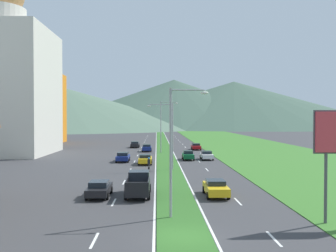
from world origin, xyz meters
TOP-DOWN VIEW (x-y plane):
  - ground_plane at (0.00, 0.00)m, footprint 600.00×600.00m
  - grass_median at (0.00, 60.00)m, footprint 3.20×240.00m
  - grass_verge_right at (20.60, 60.00)m, footprint 24.00×240.00m
  - lane_dash_left_2 at (-5.10, -0.48)m, footprint 0.16×2.80m
  - lane_dash_left_3 at (-5.10, 9.29)m, footprint 0.16×2.80m
  - lane_dash_left_4 at (-5.10, 19.05)m, footprint 0.16×2.80m
  - lane_dash_left_5 at (-5.10, 28.81)m, footprint 0.16×2.80m
  - lane_dash_left_6 at (-5.10, 38.57)m, footprint 0.16×2.80m
  - lane_dash_left_7 at (-5.10, 48.33)m, footprint 0.16×2.80m
  - lane_dash_left_8 at (-5.10, 58.10)m, footprint 0.16×2.80m
  - lane_dash_left_9 at (-5.10, 67.86)m, footprint 0.16×2.80m
  - lane_dash_left_10 at (-5.10, 77.62)m, footprint 0.16×2.80m
  - lane_dash_left_11 at (-5.10, 87.38)m, footprint 0.16×2.80m
  - lane_dash_left_12 at (-5.10, 97.14)m, footprint 0.16×2.80m
  - lane_dash_left_13 at (-5.10, 106.91)m, footprint 0.16×2.80m
  - lane_dash_left_14 at (-5.10, 116.67)m, footprint 0.16×2.80m
  - lane_dash_left_15 at (-5.10, 126.43)m, footprint 0.16×2.80m
  - lane_dash_right_2 at (5.10, -0.48)m, footprint 0.16×2.80m
  - lane_dash_right_3 at (5.10, 9.29)m, footprint 0.16×2.80m
  - lane_dash_right_4 at (5.10, 19.05)m, footprint 0.16×2.80m
  - lane_dash_right_5 at (5.10, 28.81)m, footprint 0.16×2.80m
  - lane_dash_right_6 at (5.10, 38.57)m, footprint 0.16×2.80m
  - lane_dash_right_7 at (5.10, 48.33)m, footprint 0.16×2.80m
  - lane_dash_right_8 at (5.10, 58.10)m, footprint 0.16×2.80m
  - lane_dash_right_9 at (5.10, 67.86)m, footprint 0.16×2.80m
  - lane_dash_right_10 at (5.10, 77.62)m, footprint 0.16×2.80m
  - lane_dash_right_11 at (5.10, 87.38)m, footprint 0.16×2.80m
  - lane_dash_right_12 at (5.10, 97.14)m, footprint 0.16×2.80m
  - lane_dash_right_13 at (5.10, 106.91)m, footprint 0.16×2.80m
  - lane_dash_right_14 at (5.10, 116.67)m, footprint 0.16×2.80m
  - lane_dash_right_15 at (5.10, 126.43)m, footprint 0.16×2.80m
  - edge_line_median_left at (-1.75, 60.00)m, footprint 0.16×240.00m
  - edge_line_median_right at (1.75, 60.00)m, footprint 0.16×240.00m
  - midrise_colored at (-35.78, 83.10)m, footprint 15.81×15.81m
  - hill_far_left at (-67.51, 234.85)m, footprint 200.85×200.85m
  - hill_far_center at (11.96, 280.18)m, footprint 207.62×207.62m
  - hill_far_right at (60.32, 285.38)m, footprint 237.72×237.72m
  - street_lamp_near at (-0.33, 4.28)m, footprint 2.69×0.28m
  - street_lamp_mid at (0.10, 28.83)m, footprint 3.48×0.44m
  - street_lamp_far at (-0.41, 53.37)m, footprint 3.47×0.53m
  - car_0 at (-6.62, 11.59)m, footprint 1.96×4.57m
  - car_1 at (-6.65, 67.14)m, footprint 2.01×4.31m
  - car_3 at (6.86, 60.40)m, footprint 2.00×4.06m
  - car_4 at (-3.63, 56.58)m, footprint 1.94×4.06m
  - car_5 at (-3.31, 35.04)m, footprint 2.03×4.58m
  - car_6 at (3.56, 40.85)m, footprint 1.87×4.19m
  - car_7 at (3.62, 11.57)m, footprint 1.96×4.50m
  - car_8 at (-6.92, 38.53)m, footprint 2.04×4.61m
  - car_9 at (6.64, 41.07)m, footprint 1.95×4.20m
  - pickup_truck_0 at (-3.23, 12.10)m, footprint 2.18×5.40m
  - motorcycle_rider at (-2.61, 27.73)m, footprint 0.36×2.00m

SIDE VIEW (x-z plane):
  - ground_plane at x=0.00m, z-range 0.00..0.00m
  - lane_dash_left_2 at x=-5.10m, z-range 0.00..0.01m
  - lane_dash_left_3 at x=-5.10m, z-range 0.00..0.01m
  - lane_dash_left_4 at x=-5.10m, z-range 0.00..0.01m
  - lane_dash_left_5 at x=-5.10m, z-range 0.00..0.01m
  - lane_dash_left_6 at x=-5.10m, z-range 0.00..0.01m
  - lane_dash_left_7 at x=-5.10m, z-range 0.00..0.01m
  - lane_dash_left_8 at x=-5.10m, z-range 0.00..0.01m
  - lane_dash_left_9 at x=-5.10m, z-range 0.00..0.01m
  - lane_dash_left_10 at x=-5.10m, z-range 0.00..0.01m
  - lane_dash_left_11 at x=-5.10m, z-range 0.00..0.01m
  - lane_dash_left_12 at x=-5.10m, z-range 0.00..0.01m
  - lane_dash_left_13 at x=-5.10m, z-range 0.00..0.01m
  - lane_dash_left_14 at x=-5.10m, z-range 0.00..0.01m
  - lane_dash_left_15 at x=-5.10m, z-range 0.00..0.01m
  - lane_dash_right_2 at x=5.10m, z-range 0.00..0.01m
  - lane_dash_right_3 at x=5.10m, z-range 0.00..0.01m
  - lane_dash_right_4 at x=5.10m, z-range 0.00..0.01m
  - lane_dash_right_5 at x=5.10m, z-range 0.00..0.01m
  - lane_dash_right_6 at x=5.10m, z-range 0.00..0.01m
  - lane_dash_right_7 at x=5.10m, z-range 0.00..0.01m
  - lane_dash_right_8 at x=5.10m, z-range 0.00..0.01m
  - lane_dash_right_9 at x=5.10m, z-range 0.00..0.01m
  - lane_dash_right_10 at x=5.10m, z-range 0.00..0.01m
  - lane_dash_right_11 at x=5.10m, z-range 0.00..0.01m
  - lane_dash_right_12 at x=5.10m, z-range 0.00..0.01m
  - lane_dash_right_13 at x=5.10m, z-range 0.00..0.01m
  - lane_dash_right_14 at x=5.10m, z-range 0.00..0.01m
  - lane_dash_right_15 at x=5.10m, z-range 0.00..0.01m
  - edge_line_median_left at x=-1.75m, z-range 0.00..0.01m
  - edge_line_median_right at x=1.75m, z-range 0.00..0.01m
  - grass_median at x=0.00m, z-range 0.00..0.06m
  - grass_verge_right at x=20.60m, z-range 0.00..0.06m
  - car_3 at x=6.86m, z-range 0.02..1.42m
  - car_0 at x=-6.62m, z-range 0.02..1.43m
  - car_9 at x=6.64m, z-range 0.02..1.45m
  - car_1 at x=-6.65m, z-range 0.03..1.45m
  - car_7 at x=3.62m, z-range 0.03..1.45m
  - motorcycle_rider at x=-2.61m, z-range -0.15..1.65m
  - car_5 at x=-3.31m, z-range 0.02..1.48m
  - car_8 at x=-6.92m, z-range 0.01..1.50m
  - car_6 at x=3.56m, z-range 0.01..1.51m
  - car_4 at x=-3.63m, z-range 0.03..1.50m
  - pickup_truck_0 at x=-3.23m, z-range -0.02..1.98m
  - street_lamp_near at x=-0.33m, z-range 0.67..9.64m
  - street_lamp_mid at x=0.10m, z-range 0.75..9.58m
  - street_lamp_far at x=-0.41m, z-range 0.77..10.90m
  - midrise_colored at x=-35.78m, z-range 0.00..19.06m
  - hill_far_left at x=-67.51m, z-range 0.00..28.01m
  - hill_far_right at x=60.32m, z-range 0.00..35.98m
  - hill_far_center at x=11.96m, z-range 0.00..36.81m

